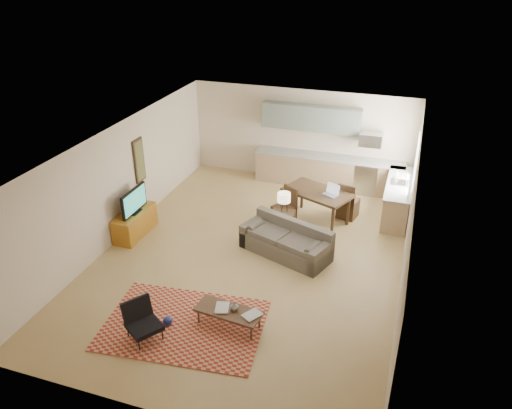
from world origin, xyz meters
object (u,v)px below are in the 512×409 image
(sofa, at_px, (286,240))
(coffee_table, at_px, (229,318))
(tv_credenza, at_px, (135,223))
(dining_table, at_px, (317,206))
(armchair, at_px, (144,323))
(console_table, at_px, (283,223))

(sofa, height_order, coffee_table, sofa)
(tv_credenza, bearing_deg, dining_table, 26.79)
(sofa, xyz_separation_m, tv_credenza, (-3.68, -0.27, -0.07))
(armchair, relative_size, tv_credenza, 0.55)
(coffee_table, relative_size, tv_credenza, 0.94)
(tv_credenza, bearing_deg, armchair, -57.14)
(coffee_table, xyz_separation_m, armchair, (-1.28, -0.78, 0.17))
(armchair, bearing_deg, sofa, 8.95)
(armchair, bearing_deg, coffee_table, -24.56)
(dining_table, bearing_deg, tv_credenza, -130.41)
(coffee_table, height_order, dining_table, dining_table)
(armchair, relative_size, console_table, 1.13)
(sofa, distance_m, tv_credenza, 3.69)
(coffee_table, relative_size, armchair, 1.71)
(console_table, height_order, dining_table, dining_table)
(tv_credenza, xyz_separation_m, dining_table, (4.01, 2.02, 0.11))
(armchair, xyz_separation_m, dining_table, (1.96, 5.20, 0.06))
(sofa, relative_size, armchair, 2.98)
(console_table, bearing_deg, tv_credenza, -170.51)
(armchair, distance_m, dining_table, 5.55)
(sofa, distance_m, armchair, 3.81)
(armchair, xyz_separation_m, tv_credenza, (-2.05, 3.17, -0.06))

